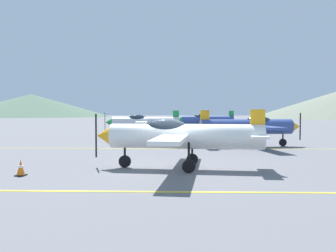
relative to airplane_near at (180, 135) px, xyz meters
name	(u,v)px	position (x,y,z in m)	size (l,w,h in m)	color
ground_plane	(174,169)	(-0.22, -0.03, -1.37)	(400.00, 400.00, 0.00)	slate
apron_line_near	(172,192)	(-0.22, -4.36, -1.37)	(80.00, 0.16, 0.01)	yellow
apron_line_far	(176,149)	(-0.22, 7.98, -1.37)	(80.00, 0.16, 0.01)	yellow
airplane_near	(180,135)	(0.00, 0.00, 0.00)	(7.11, 8.17, 2.44)	white
airplane_mid	(250,126)	(4.74, 9.44, 0.00)	(7.14, 8.16, 2.44)	#33478C
airplane_far	(143,122)	(-3.43, 19.24, 0.00)	(7.10, 8.17, 2.44)	silver
airplane_back	(205,120)	(3.16, 29.13, 0.00)	(7.06, 8.14, 2.44)	#33478C
traffic_cone_side	(21,168)	(-5.82, -1.83, -1.09)	(0.36, 0.36, 0.59)	black
hill_left	(31,105)	(-66.41, 146.29, 3.70)	(71.08, 71.08, 10.15)	#4C6651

